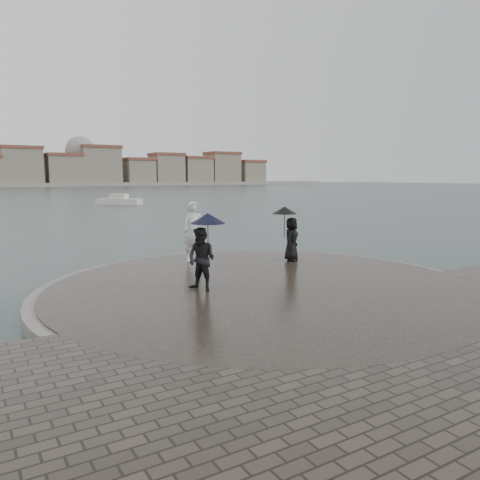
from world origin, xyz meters
TOP-DOWN VIEW (x-y plane):
  - ground at (0.00, 0.00)m, footprint 400.00×400.00m
  - kerb_ring at (0.00, 3.50)m, footprint 12.50×12.50m
  - quay_tip at (0.00, 3.50)m, footprint 11.90×11.90m
  - statue at (-0.20, 7.62)m, footprint 0.89×0.71m
  - visitor_left at (-1.78, 3.73)m, footprint 1.20×1.09m
  - visitor_right at (2.79, 6.02)m, footprint 1.16×0.99m
  - boats at (-2.29, 39.13)m, footprint 28.10×23.63m

SIDE VIEW (x-z plane):
  - ground at x=0.00m, z-range 0.00..0.00m
  - kerb_ring at x=0.00m, z-range 0.00..0.32m
  - quay_tip at x=0.00m, z-range 0.00..0.36m
  - boats at x=-2.29m, z-range -0.37..1.13m
  - visitor_right at x=2.79m, z-range 0.45..2.40m
  - statue at x=-0.20m, z-range 0.36..2.50m
  - visitor_left at x=-1.78m, z-range 0.43..2.47m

